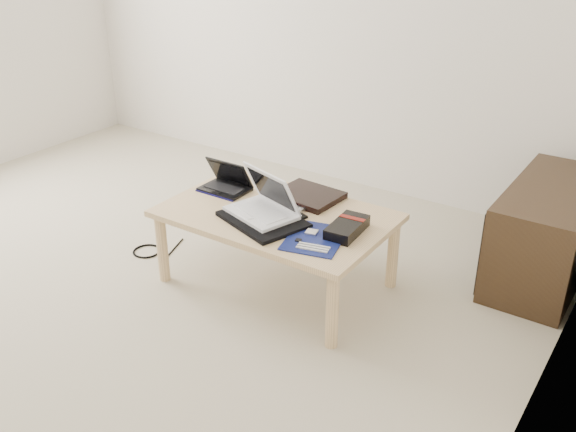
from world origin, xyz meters
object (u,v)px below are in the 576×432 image
Objects in this scene: media_cabinet at (546,232)px; white_laptop at (265,205)px; coffee_table at (276,221)px; gpu_box at (347,228)px; netbook at (226,184)px.

white_laptop is (-1.12, -0.90, 0.22)m from media_cabinet.
gpu_box is at bearing 0.59° from coffee_table.
white_laptop is at bearing -140.97° from media_cabinet.
netbook reaches higher than coffee_table.
netbook is 0.97× the size of gpu_box.
coffee_table is 0.39m from netbook.
coffee_table is at bearing 76.10° from white_laptop.
media_cabinet reaches higher than coffee_table.
netbook reaches higher than media_cabinet.
coffee_table is 4.30× the size of gpu_box.
white_laptop is 1.48× the size of gpu_box.
white_laptop reaches higher than media_cabinet.
white_laptop reaches higher than coffee_table.
coffee_table is 0.40m from gpu_box.
coffee_table is 2.90× the size of white_laptop.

